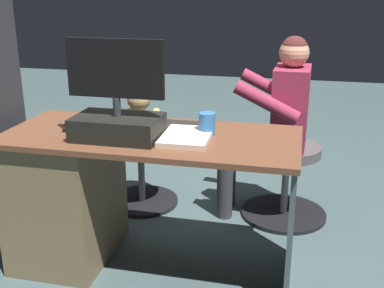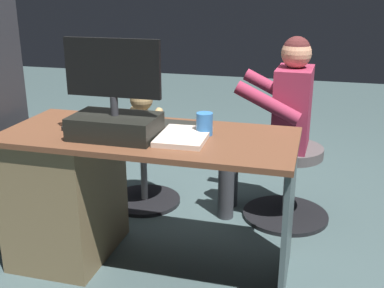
# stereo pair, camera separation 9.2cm
# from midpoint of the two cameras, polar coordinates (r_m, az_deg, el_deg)

# --- Properties ---
(ground_plane) EXTENTS (10.00, 10.00, 0.00)m
(ground_plane) POSITION_cam_midpoint_polar(r_m,az_deg,el_deg) (2.84, -1.75, -10.84)
(ground_plane) COLOR #3D5051
(desk) EXTENTS (1.41, 0.61, 0.71)m
(desk) POSITION_cam_midpoint_polar(r_m,az_deg,el_deg) (2.54, -11.84, -5.28)
(desk) COLOR brown
(desk) RESTS_ON ground_plane
(monitor) EXTENTS (0.45, 0.25, 0.46)m
(monitor) POSITION_cam_midpoint_polar(r_m,az_deg,el_deg) (2.22, -8.06, 3.69)
(monitor) COLOR black
(monitor) RESTS_ON desk
(keyboard) EXTENTS (0.42, 0.14, 0.02)m
(keyboard) POSITION_cam_midpoint_polar(r_m,az_deg,el_deg) (2.40, -2.44, 2.34)
(keyboard) COLOR black
(keyboard) RESTS_ON desk
(computer_mouse) EXTENTS (0.06, 0.10, 0.04)m
(computer_mouse) POSITION_cam_midpoint_polar(r_m,az_deg,el_deg) (2.50, -8.46, 3.00)
(computer_mouse) COLOR #272129
(computer_mouse) RESTS_ON desk
(cup) EXTENTS (0.08, 0.08, 0.11)m
(cup) POSITION_cam_midpoint_polar(r_m,az_deg,el_deg) (2.25, 2.67, 2.40)
(cup) COLOR #3372BF
(cup) RESTS_ON desk
(tv_remote) EXTENTS (0.09, 0.16, 0.02)m
(tv_remote) POSITION_cam_midpoint_polar(r_m,az_deg,el_deg) (2.46, -13.53, 2.23)
(tv_remote) COLOR black
(tv_remote) RESTS_ON desk
(notebook_binder) EXTENTS (0.23, 0.31, 0.02)m
(notebook_binder) POSITION_cam_midpoint_polar(r_m,az_deg,el_deg) (2.20, 0.16, 0.87)
(notebook_binder) COLOR beige
(notebook_binder) RESTS_ON desk
(office_chair_teddy) EXTENTS (0.48, 0.48, 0.47)m
(office_chair_teddy) POSITION_cam_midpoint_polar(r_m,az_deg,el_deg) (3.14, -4.97, -2.31)
(office_chair_teddy) COLOR black
(office_chair_teddy) RESTS_ON ground_plane
(teddy_bear) EXTENTS (0.22, 0.23, 0.32)m
(teddy_bear) POSITION_cam_midpoint_polar(r_m,az_deg,el_deg) (3.04, -5.08, 3.67)
(teddy_bear) COLOR tan
(teddy_bear) RESTS_ON office_chair_teddy
(visitor_chair) EXTENTS (0.53, 0.53, 0.47)m
(visitor_chair) POSITION_cam_midpoint_polar(r_m,az_deg,el_deg) (3.00, 12.21, -4.13)
(visitor_chair) COLOR black
(visitor_chair) RESTS_ON ground_plane
(person) EXTENTS (0.52, 0.48, 1.12)m
(person) POSITION_cam_midpoint_polar(r_m,az_deg,el_deg) (2.88, 10.96, 3.36)
(person) COLOR #932945
(person) RESTS_ON ground_plane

